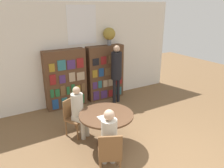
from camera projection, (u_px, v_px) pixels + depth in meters
name	position (u px, v px, depth m)	size (l,w,h in m)	color
wall_back	(83.00, 54.00, 6.61)	(6.40, 0.07, 3.00)	silver
bookshelf_left	(66.00, 79.00, 6.36)	(1.20, 0.34, 1.72)	brown
bookshelf_right	(105.00, 73.00, 6.99)	(1.20, 0.34, 1.72)	brown
flower_vase	(109.00, 34.00, 6.66)	(0.38, 0.38, 0.53)	slate
reading_table	(106.00, 120.00, 4.57)	(1.14, 1.14, 0.75)	brown
chair_near_camera	(110.00, 153.00, 3.77)	(0.53, 0.53, 0.87)	brown
chair_left_side	(73.00, 115.00, 5.06)	(0.54, 0.54, 0.87)	brown
seated_reader_left	(79.00, 109.00, 4.90)	(0.39, 0.41, 1.21)	beige
seated_reader_right	(109.00, 136.00, 3.86)	(0.39, 0.42, 1.23)	beige
librarian_standing	(116.00, 68.00, 6.55)	(0.32, 0.59, 1.79)	black
open_book_on_table	(104.00, 118.00, 4.35)	(0.24, 0.18, 0.03)	silver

